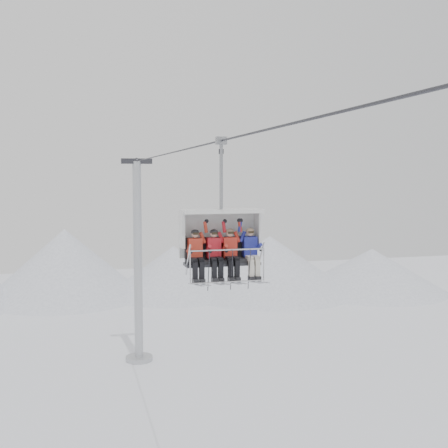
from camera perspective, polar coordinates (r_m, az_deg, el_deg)
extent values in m
cone|color=white|center=(59.57, -15.83, -3.84)|extent=(16.00, 16.00, 7.00)
cone|color=white|center=(59.57, -5.15, -4.64)|extent=(14.00, 14.00, 5.00)
cone|color=white|center=(60.09, 4.64, -4.07)|extent=(18.00, 18.00, 6.00)
cone|color=white|center=(62.99, 14.75, -4.50)|extent=(16.00, 16.00, 4.50)
cone|color=white|center=(63.77, -0.28, -4.22)|extent=(12.00, 12.00, 4.50)
cylinder|color=#A9ACB0|center=(37.55, -8.74, -3.87)|extent=(0.56, 0.56, 13.30)
cylinder|color=#A9ACB0|center=(39.06, -8.61, -13.34)|extent=(1.80, 1.80, 0.30)
cube|color=#2F2F34|center=(37.13, -8.87, 6.33)|extent=(2.00, 0.35, 0.35)
cylinder|color=#2F2F34|center=(15.46, 0.00, 8.53)|extent=(0.06, 50.00, 0.06)
cube|color=black|center=(15.80, -0.19, -3.73)|extent=(2.03, 0.55, 0.10)
cube|color=black|center=(16.00, -0.43, -2.37)|extent=(2.03, 0.10, 0.59)
cube|color=#2F2F34|center=(15.82, -0.19, -4.05)|extent=(2.13, 0.60, 0.08)
cube|color=silver|center=(16.17, -0.63, -0.97)|extent=(2.27, 0.10, 1.35)
cube|color=silver|center=(15.73, -0.27, 1.33)|extent=(2.27, 0.90, 0.10)
cylinder|color=silver|center=(15.23, 0.34, -2.65)|extent=(2.07, 0.04, 0.04)
cylinder|color=silver|center=(15.30, 0.40, -5.91)|extent=(2.07, 0.04, 0.04)
cylinder|color=gray|center=(15.72, -0.29, 4.90)|extent=(0.10, 0.10, 1.96)
cube|color=gray|center=(15.75, -0.29, 8.46)|extent=(0.30, 0.18, 0.22)
cube|color=red|center=(15.61, -2.97, -2.49)|extent=(0.39, 0.26, 0.57)
sphere|color=tan|center=(15.53, -2.94, -1.02)|extent=(0.21, 0.21, 0.21)
cube|color=black|center=(15.25, -2.95, -4.74)|extent=(0.13, 0.15, 0.46)
cube|color=black|center=(15.29, -2.27, -4.71)|extent=(0.13, 0.15, 0.46)
cube|color=silver|center=(15.22, -2.87, -6.18)|extent=(0.09, 1.69, 0.26)
cube|color=silver|center=(15.26, -2.19, -6.15)|extent=(0.09, 1.69, 0.26)
cube|color=red|center=(15.73, -1.07, -2.44)|extent=(0.38, 0.26, 0.57)
sphere|color=tan|center=(15.65, -1.04, -0.99)|extent=(0.21, 0.21, 0.21)
cube|color=black|center=(15.37, -1.01, -4.65)|extent=(0.13, 0.15, 0.46)
cube|color=black|center=(15.41, -0.34, -4.62)|extent=(0.13, 0.15, 0.46)
cube|color=silver|center=(15.34, -0.91, -6.07)|extent=(0.09, 1.69, 0.26)
cube|color=silver|center=(15.38, -0.25, -6.04)|extent=(0.09, 1.69, 0.26)
cube|color=red|center=(15.85, 0.57, -2.37)|extent=(0.39, 0.26, 0.57)
sphere|color=tan|center=(15.77, 0.61, -0.93)|extent=(0.21, 0.21, 0.21)
cube|color=black|center=(15.49, 0.67, -4.58)|extent=(0.13, 0.15, 0.46)
cube|color=black|center=(15.54, 1.33, -4.55)|extent=(0.13, 0.15, 0.46)
cube|color=silver|center=(15.46, 0.77, -6.00)|extent=(0.09, 1.69, 0.26)
cube|color=silver|center=(15.51, 1.43, -5.96)|extent=(0.09, 1.69, 0.26)
cube|color=navy|center=(16.02, 2.61, -2.30)|extent=(0.39, 0.26, 0.57)
sphere|color=tan|center=(15.93, 2.66, -0.87)|extent=(0.21, 0.21, 0.21)
cube|color=beige|center=(15.65, 2.77, -4.49)|extent=(0.13, 0.15, 0.46)
cube|color=beige|center=(15.71, 3.41, -4.46)|extent=(0.13, 0.15, 0.46)
cube|color=silver|center=(15.62, 2.87, -5.89)|extent=(0.09, 1.69, 0.26)
cube|color=silver|center=(15.68, 3.52, -5.85)|extent=(0.09, 1.69, 0.26)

